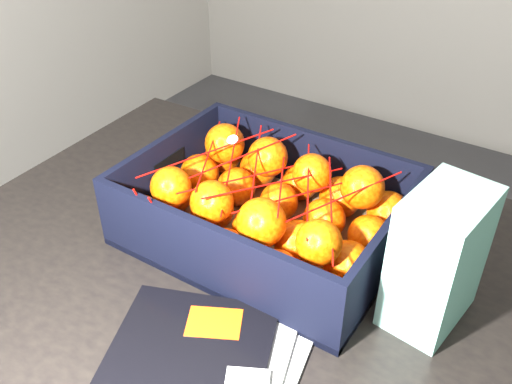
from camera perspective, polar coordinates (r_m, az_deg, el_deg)
The scene contains 5 objects.
table at distance 0.95m, azimuth 3.25°, elevation -13.12°, with size 1.23×0.84×0.75m.
produce_crate at distance 0.93m, azimuth 1.01°, elevation -2.67°, with size 0.43×0.32×0.13m.
clementine_heap at distance 0.92m, azimuth 0.96°, elevation -1.49°, with size 0.41×0.31×0.13m.
mesh_net at distance 0.88m, azimuth 0.28°, elevation 1.38°, with size 0.36×0.29×0.09m.
retail_carton at distance 0.79m, azimuth 18.08°, elevation -6.52°, with size 0.09×0.14×0.20m, color white.
Camera 1 is at (0.23, -0.80, 1.36)m, focal length 39.06 mm.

